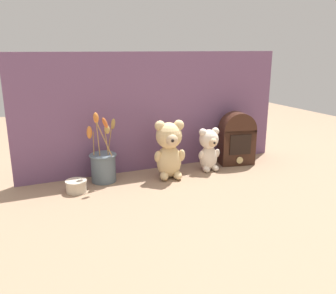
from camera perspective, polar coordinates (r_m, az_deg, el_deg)
The scene contains 7 objects.
ground_plane at distance 1.69m, azimuth 0.27°, elevation -4.95°, with size 4.00×4.00×0.00m, color #8E7056.
backdrop_wall at distance 1.76m, azimuth -1.90°, elevation 5.66°, with size 1.36×0.02×0.58m.
teddy_bear_large at distance 1.65m, azimuth 0.26°, elevation -0.20°, with size 0.15×0.14×0.28m.
teddy_bear_medium at distance 1.77m, azimuth 6.58°, elevation -0.23°, with size 0.12×0.11×0.22m.
flower_vase at distance 1.64m, azimuth -10.36°, elevation -2.67°, with size 0.14×0.15×0.33m.
vintage_radio at distance 1.89m, azimuth 11.00°, elevation 1.40°, with size 0.19×0.13×0.28m.
decorative_tin_tall at distance 1.57m, azimuth -14.51°, elevation -6.08°, with size 0.09×0.09×0.05m.
Camera 1 is at (-0.63, -1.45, 0.59)m, focal length 38.00 mm.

